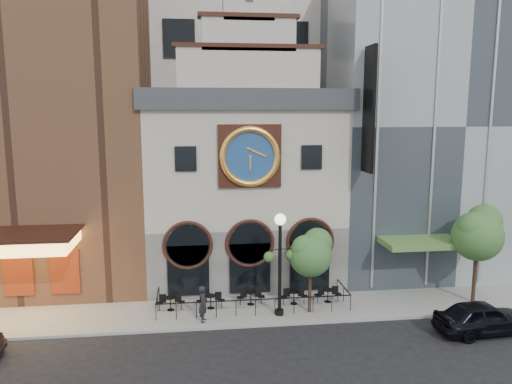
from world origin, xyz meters
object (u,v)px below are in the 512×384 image
object	(u,v)px
bistro_0	(171,302)
pedestrian	(203,304)
bistro_3	(294,296)
tree_left	(311,252)
tree_right	(478,232)
bistro_2	(251,297)
car_right	(483,318)
lamppost	(280,253)
bistro_4	(328,294)
bistro_1	(211,300)

from	to	relation	value
bistro_0	pedestrian	world-z (taller)	pedestrian
bistro_3	tree_left	xyz separation A→B (m)	(0.67, -1.20, 2.96)
tree_right	bistro_2	bearing A→B (deg)	174.80
car_right	lamppost	xyz separation A→B (m)	(-9.86, 3.19, 2.79)
lamppost	tree_left	size ratio (longest dim) A/B	1.20
bistro_4	tree_left	xyz separation A→B (m)	(-1.34, -1.24, 2.96)
bistro_4	car_right	world-z (taller)	car_right
bistro_0	bistro_3	distance (m)	6.97
bistro_2	bistro_4	bearing A→B (deg)	-2.09
bistro_1	tree_left	bearing A→B (deg)	-11.90
bistro_0	tree_left	distance (m)	8.28
tree_left	tree_right	bearing A→B (deg)	1.40
tree_right	tree_left	bearing A→B (deg)	-178.60
bistro_1	bistro_3	xyz separation A→B (m)	(4.75, 0.06, 0.00)
bistro_2	lamppost	bearing A→B (deg)	-49.54
bistro_3	tree_right	world-z (taller)	tree_right
lamppost	tree_left	xyz separation A→B (m)	(1.75, 0.21, -0.05)
pedestrian	tree_right	size ratio (longest dim) A/B	0.34
bistro_1	bistro_2	world-z (taller)	same
bistro_0	bistro_3	world-z (taller)	same
bistro_1	bistro_4	size ratio (longest dim) A/B	1.00
pedestrian	lamppost	bearing A→B (deg)	-77.25
bistro_4	tree_right	xyz separation A→B (m)	(8.39, -1.01, 3.70)
pedestrian	bistro_2	bearing A→B (deg)	-46.38
lamppost	bistro_3	bearing A→B (deg)	42.13
tree_right	lamppost	bearing A→B (deg)	-177.77
bistro_0	pedestrian	xyz separation A→B (m)	(1.78, -1.71, 0.50)
bistro_1	bistro_2	xyz separation A→B (m)	(2.29, 0.27, 0.00)
pedestrian	bistro_0	bearing A→B (deg)	54.35
bistro_0	tree_right	xyz separation A→B (m)	(17.38, -0.93, 3.70)
bistro_3	car_right	distance (m)	9.92
bistro_0	bistro_4	xyz separation A→B (m)	(8.99, 0.08, 0.00)
car_right	lamppost	world-z (taller)	lamppost
bistro_2	lamppost	distance (m)	3.68
bistro_0	bistro_4	distance (m)	8.99
car_right	tree_left	distance (m)	9.21
lamppost	tree_right	size ratio (longest dim) A/B	0.99
bistro_2	car_right	bearing A→B (deg)	-23.17
tree_right	bistro_4	bearing A→B (deg)	173.15
lamppost	tree_right	distance (m)	11.51
bistro_1	bistro_4	xyz separation A→B (m)	(6.77, 0.10, 0.00)
tree_left	bistro_3	bearing A→B (deg)	119.37
bistro_2	tree_right	world-z (taller)	tree_right
bistro_1	lamppost	distance (m)	4.94
bistro_2	tree_right	bearing A→B (deg)	-5.20
bistro_0	bistro_1	bearing A→B (deg)	-0.53
bistro_1	car_right	size ratio (longest dim) A/B	0.32
bistro_3	tree_left	size ratio (longest dim) A/B	0.34
bistro_3	tree_right	xyz separation A→B (m)	(10.41, -0.96, 3.70)
bistro_1	pedestrian	world-z (taller)	pedestrian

